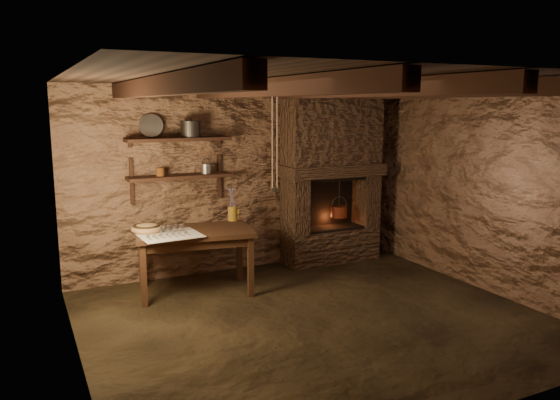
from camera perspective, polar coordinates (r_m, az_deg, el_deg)
name	(u,v)px	position (r m, az deg, el deg)	size (l,w,h in m)	color
floor	(315,319)	(5.70, 3.66, -12.33)	(4.50, 4.50, 0.00)	black
back_wall	(240,179)	(7.14, -4.18, 2.20)	(4.50, 0.04, 2.40)	brown
front_wall	(467,253)	(3.80, 19.00, -5.22)	(4.50, 0.04, 2.40)	brown
left_wall	(73,226)	(4.69, -20.84, -2.52)	(0.04, 4.00, 2.40)	brown
right_wall	(485,188)	(6.76, 20.62, 1.14)	(0.04, 4.00, 2.40)	brown
ceiling	(318,79)	(5.28, 3.96, 12.54)	(4.50, 4.00, 0.04)	black
beam_far_left	(160,86)	(4.71, -12.41, 11.55)	(0.14, 3.95, 0.16)	black
beam_mid_left	(270,88)	(5.05, -1.09, 11.66)	(0.14, 3.95, 0.16)	black
beam_mid_right	(362,89)	(5.54, 8.52, 11.40)	(0.14, 3.95, 0.16)	black
beam_far_right	(440,90)	(6.16, 16.36, 10.95)	(0.14, 3.95, 0.16)	black
shelf_lower	(180,177)	(6.71, -10.44, 2.43)	(1.25, 0.30, 0.04)	black
shelf_upper	(179,139)	(6.67, -10.56, 6.26)	(1.25, 0.30, 0.04)	black
hearth	(331,174)	(7.49, 5.40, 2.75)	(1.43, 0.51, 2.30)	#3B281D
work_table	(195,259)	(6.40, -8.89, -6.10)	(1.42, 0.96, 0.75)	black
linen_cloth	(170,235)	(6.08, -11.41, -3.63)	(0.64, 0.52, 0.01)	white
pewter_cutlery_row	(171,235)	(6.06, -11.36, -3.58)	(0.54, 0.21, 0.01)	gray
drinking_glasses	(169,229)	(6.19, -11.53, -2.96)	(0.21, 0.06, 0.08)	white
stoneware_jug	(233,206)	(6.72, -4.97, -0.68)	(0.13, 0.12, 0.41)	olive
wooden_bowl	(147,229)	(6.28, -13.75, -2.95)	(0.35, 0.35, 0.12)	#9C7143
iron_stockpot	(191,130)	(6.71, -9.31, 7.25)	(0.24, 0.24, 0.18)	#2D2A28
tin_pan	(151,126)	(6.68, -13.34, 7.56)	(0.28, 0.28, 0.04)	gray
small_kettle	(206,169)	(6.80, -7.72, 3.26)	(0.17, 0.13, 0.18)	gray
rusty_tin	(160,172)	(6.65, -12.39, 2.89)	(0.10, 0.10, 0.10)	#613013
red_pot	(339,211)	(7.59, 6.18, -1.13)	(0.28, 0.28, 0.54)	maroon
hanging_ropes	(275,137)	(6.24, -0.55, 6.65)	(0.08, 0.08, 1.20)	tan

